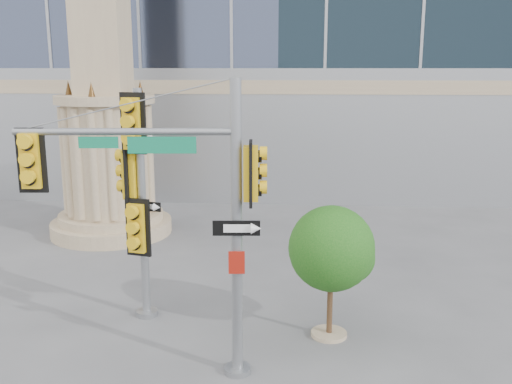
{
  "coord_description": "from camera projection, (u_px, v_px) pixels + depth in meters",
  "views": [
    {
      "loc": [
        0.77,
        -11.05,
        6.13
      ],
      "look_at": [
        -0.13,
        2.0,
        3.21
      ],
      "focal_mm": 40.0,
      "sensor_mm": 36.0,
      "label": 1
    }
  ],
  "objects": [
    {
      "name": "main_signal_pole",
      "position": [
        180.0,
        198.0,
        10.83
      ],
      "size": [
        4.59,
        0.71,
        5.91
      ],
      "rotation": [
        0.0,
        0.0,
        0.07
      ],
      "color": "slate",
      "rests_on": "ground"
    },
    {
      "name": "ground",
      "position": [
        255.0,
        359.0,
        12.15
      ],
      "size": [
        120.0,
        120.0,
        0.0
      ],
      "primitive_type": "plane",
      "color": "#545456",
      "rests_on": "ground"
    },
    {
      "name": "secondary_signal_pole",
      "position": [
        137.0,
        188.0,
        13.47
      ],
      "size": [
        0.97,
        0.85,
        5.62
      ],
      "rotation": [
        0.0,
        0.0,
        -0.22
      ],
      "color": "slate",
      "rests_on": "ground"
    },
    {
      "name": "monument",
      "position": [
        104.0,
        83.0,
        20.11
      ],
      "size": [
        4.4,
        4.4,
        16.6
      ],
      "color": "tan",
      "rests_on": "ground"
    },
    {
      "name": "street_tree",
      "position": [
        333.0,
        252.0,
        12.78
      ],
      "size": [
        1.98,
        1.94,
        3.09
      ],
      "color": "tan",
      "rests_on": "ground"
    }
  ]
}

